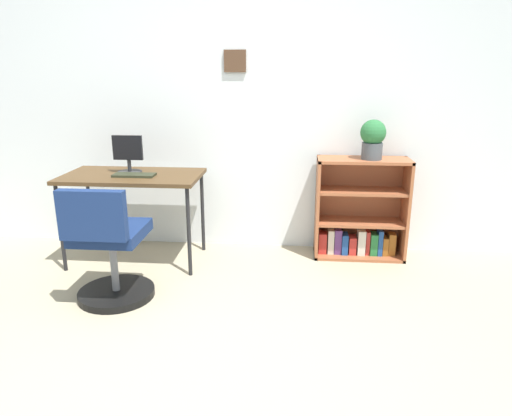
{
  "coord_description": "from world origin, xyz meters",
  "views": [
    {
      "loc": [
        0.59,
        -1.8,
        1.51
      ],
      "look_at": [
        0.31,
        1.41,
        0.55
      ],
      "focal_mm": 32.42,
      "sensor_mm": 36.0,
      "label": 1
    }
  ],
  "objects_px": {
    "desk": "(133,181)",
    "keyboard": "(134,175)",
    "office_chair": "(109,252)",
    "monitor": "(128,155)",
    "potted_plant_on_shelf": "(373,138)",
    "bookshelf_low": "(359,214)"
  },
  "relations": [
    {
      "from": "office_chair",
      "to": "potted_plant_on_shelf",
      "type": "distance_m",
      "value": 2.15
    },
    {
      "from": "office_chair",
      "to": "potted_plant_on_shelf",
      "type": "xyz_separation_m",
      "value": [
        1.82,
        0.94,
        0.64
      ]
    },
    {
      "from": "desk",
      "to": "monitor",
      "type": "distance_m",
      "value": 0.21
    },
    {
      "from": "desk",
      "to": "potted_plant_on_shelf",
      "type": "bearing_deg",
      "value": 6.83
    },
    {
      "from": "monitor",
      "to": "potted_plant_on_shelf",
      "type": "height_order",
      "value": "potted_plant_on_shelf"
    },
    {
      "from": "desk",
      "to": "keyboard",
      "type": "relative_size",
      "value": 3.36
    },
    {
      "from": "keyboard",
      "to": "potted_plant_on_shelf",
      "type": "bearing_deg",
      "value": 8.9
    },
    {
      "from": "keyboard",
      "to": "office_chair",
      "type": "xyz_separation_m",
      "value": [
        0.03,
        -0.65,
        -0.38
      ]
    },
    {
      "from": "keyboard",
      "to": "office_chair",
      "type": "bearing_deg",
      "value": -87.73
    },
    {
      "from": "desk",
      "to": "keyboard",
      "type": "height_order",
      "value": "keyboard"
    },
    {
      "from": "desk",
      "to": "keyboard",
      "type": "distance_m",
      "value": 0.1
    },
    {
      "from": "bookshelf_low",
      "to": "desk",
      "type": "bearing_deg",
      "value": -171.34
    },
    {
      "from": "desk",
      "to": "office_chair",
      "type": "xyz_separation_m",
      "value": [
        0.07,
        -0.71,
        -0.31
      ]
    },
    {
      "from": "keyboard",
      "to": "bookshelf_low",
      "type": "xyz_separation_m",
      "value": [
        1.79,
        0.34,
        -0.38
      ]
    },
    {
      "from": "bookshelf_low",
      "to": "office_chair",
      "type": "bearing_deg",
      "value": -150.66
    },
    {
      "from": "office_chair",
      "to": "keyboard",
      "type": "bearing_deg",
      "value": 92.27
    },
    {
      "from": "bookshelf_low",
      "to": "potted_plant_on_shelf",
      "type": "height_order",
      "value": "potted_plant_on_shelf"
    },
    {
      "from": "desk",
      "to": "monitor",
      "type": "relative_size",
      "value": 3.6
    },
    {
      "from": "office_chair",
      "to": "bookshelf_low",
      "type": "bearing_deg",
      "value": 29.34
    },
    {
      "from": "desk",
      "to": "office_chair",
      "type": "distance_m",
      "value": 0.78
    },
    {
      "from": "monitor",
      "to": "office_chair",
      "type": "xyz_separation_m",
      "value": [
        0.1,
        -0.77,
        -0.51
      ]
    },
    {
      "from": "keyboard",
      "to": "desk",
      "type": "bearing_deg",
      "value": 122.29
    }
  ]
}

